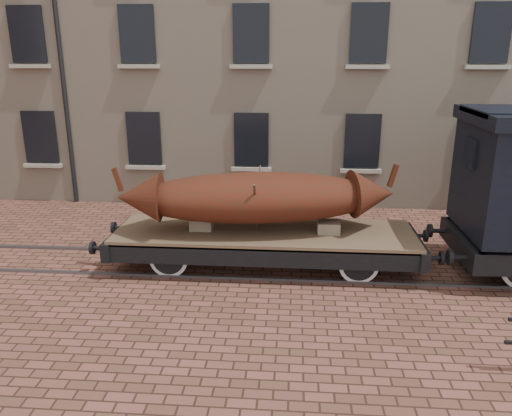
{
  "coord_description": "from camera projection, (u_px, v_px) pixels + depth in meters",
  "views": [
    {
      "loc": [
        -1.12,
        -10.84,
        4.83
      ],
      "look_at": [
        -2.0,
        0.5,
        1.3
      ],
      "focal_mm": 35.0,
      "sensor_mm": 36.0,
      "label": 1
    }
  ],
  "objects": [
    {
      "name": "ground",
      "position": [
        340.0,
        269.0,
        11.67
      ],
      "size": [
        90.0,
        90.0,
        0.0
      ],
      "primitive_type": "plane",
      "color": "brown"
    },
    {
      "name": "rail_track",
      "position": [
        340.0,
        268.0,
        11.66
      ],
      "size": [
        30.0,
        1.52,
        0.06
      ],
      "color": "#59595E",
      "rests_on": "ground"
    },
    {
      "name": "flatcar_wagon",
      "position": [
        264.0,
        238.0,
        11.58
      ],
      "size": [
        7.77,
        2.11,
        1.17
      ],
      "color": "brown",
      "rests_on": "ground"
    },
    {
      "name": "iron_boat",
      "position": [
        257.0,
        197.0,
        11.3
      ],
      "size": [
        6.37,
        2.48,
        1.54
      ],
      "color": "#50160D",
      "rests_on": "flatcar_wagon"
    }
  ]
}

